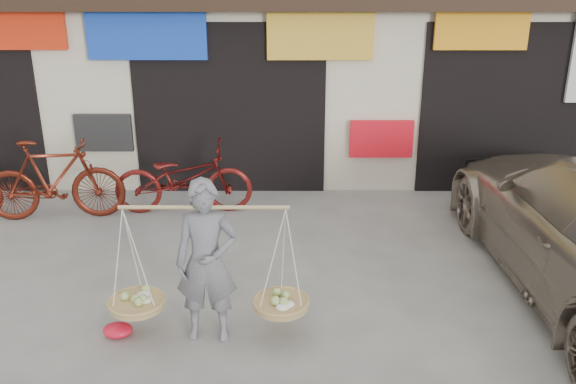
{
  "coord_description": "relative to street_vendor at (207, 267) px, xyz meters",
  "views": [
    {
      "loc": [
        0.93,
        -6.35,
        3.84
      ],
      "look_at": [
        0.92,
        0.9,
        0.99
      ],
      "focal_mm": 40.0,
      "sensor_mm": 36.0,
      "label": 1
    }
  ],
  "objects": [
    {
      "name": "ground",
      "position": [
        -0.12,
        0.68,
        -0.8
      ],
      "size": [
        70.0,
        70.0,
        0.0
      ],
      "primitive_type": "plane",
      "color": "gray",
      "rests_on": "ground"
    },
    {
      "name": "street_vendor",
      "position": [
        0.0,
        0.0,
        0.0
      ],
      "size": [
        2.03,
        0.56,
        1.72
      ],
      "rotation": [
        0.0,
        0.0,
        -0.0
      ],
      "color": "slate",
      "rests_on": "ground"
    },
    {
      "name": "bike_1",
      "position": [
        -2.59,
        3.02,
        -0.19
      ],
      "size": [
        2.06,
        0.78,
        1.21
      ],
      "primitive_type": "imported",
      "rotation": [
        0.0,
        0.0,
        1.68
      ],
      "color": "#581B0F",
      "rests_on": "ground"
    },
    {
      "name": "bike_2",
      "position": [
        -0.76,
        3.28,
        -0.26
      ],
      "size": [
        2.08,
        0.84,
        1.07
      ],
      "primitive_type": "imported",
      "rotation": [
        0.0,
        0.0,
        1.63
      ],
      "color": "#55100E",
      "rests_on": "ground"
    },
    {
      "name": "red_bag",
      "position": [
        -0.96,
        -0.01,
        -0.73
      ],
      "size": [
        0.31,
        0.25,
        0.14
      ],
      "primitive_type": "ellipsoid",
      "color": "red",
      "rests_on": "ground"
    }
  ]
}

